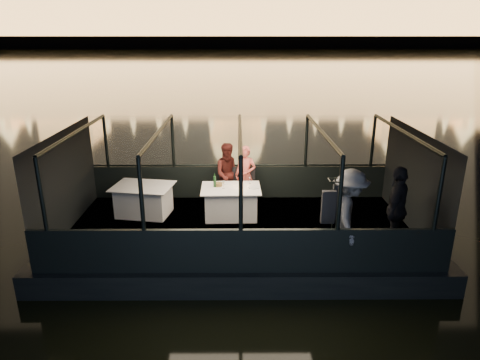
{
  "coord_description": "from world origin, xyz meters",
  "views": [
    {
      "loc": [
        -0.06,
        -9.21,
        4.85
      ],
      "look_at": [
        0.0,
        0.4,
        1.55
      ],
      "focal_mm": 32.0,
      "sensor_mm": 36.0,
      "label": 1
    }
  ],
  "objects_px": {
    "dining_table_aft": "(144,200)",
    "passenger_stripe": "(349,220)",
    "coat_stand": "(332,217)",
    "chair_port_left": "(234,188)",
    "chair_port_right": "(247,189)",
    "dining_table_central": "(231,202)",
    "person_woman_coral": "(245,176)",
    "passenger_dark": "(396,212)",
    "person_man_maroon": "(229,177)",
    "wine_bottle": "(215,181)"
  },
  "relations": [
    {
      "from": "chair_port_right",
      "to": "person_man_maroon",
      "type": "height_order",
      "value": "person_man_maroon"
    },
    {
      "from": "chair_port_left",
      "to": "person_man_maroon",
      "type": "height_order",
      "value": "person_man_maroon"
    },
    {
      "from": "dining_table_aft",
      "to": "coat_stand",
      "type": "bearing_deg",
      "value": -28.05
    },
    {
      "from": "person_woman_coral",
      "to": "passenger_stripe",
      "type": "height_order",
      "value": "passenger_stripe"
    },
    {
      "from": "dining_table_central",
      "to": "chair_port_left",
      "type": "distance_m",
      "value": 0.85
    },
    {
      "from": "chair_port_left",
      "to": "person_man_maroon",
      "type": "relative_size",
      "value": 0.58
    },
    {
      "from": "chair_port_left",
      "to": "passenger_stripe",
      "type": "relative_size",
      "value": 0.51
    },
    {
      "from": "coat_stand",
      "to": "passenger_stripe",
      "type": "bearing_deg",
      "value": -2.73
    },
    {
      "from": "person_man_maroon",
      "to": "wine_bottle",
      "type": "relative_size",
      "value": 4.98
    },
    {
      "from": "chair_port_right",
      "to": "passenger_dark",
      "type": "height_order",
      "value": "passenger_dark"
    },
    {
      "from": "wine_bottle",
      "to": "person_man_maroon",
      "type": "bearing_deg",
      "value": 67.65
    },
    {
      "from": "dining_table_aft",
      "to": "passenger_stripe",
      "type": "relative_size",
      "value": 0.76
    },
    {
      "from": "dining_table_central",
      "to": "passenger_stripe",
      "type": "height_order",
      "value": "passenger_stripe"
    },
    {
      "from": "person_man_maroon",
      "to": "passenger_stripe",
      "type": "relative_size",
      "value": 0.88
    },
    {
      "from": "dining_table_aft",
      "to": "passenger_dark",
      "type": "xyz_separation_m",
      "value": [
        5.66,
        -1.86,
        0.47
      ]
    },
    {
      "from": "person_man_maroon",
      "to": "dining_table_central",
      "type": "bearing_deg",
      "value": -95.31
    },
    {
      "from": "dining_table_central",
      "to": "dining_table_aft",
      "type": "height_order",
      "value": "same"
    },
    {
      "from": "dining_table_central",
      "to": "person_woman_coral",
      "type": "xyz_separation_m",
      "value": [
        0.37,
        0.93,
        0.36
      ]
    },
    {
      "from": "person_woman_coral",
      "to": "dining_table_aft",
      "type": "bearing_deg",
      "value": -143.0
    },
    {
      "from": "person_man_maroon",
      "to": "passenger_dark",
      "type": "bearing_deg",
      "value": -45.65
    },
    {
      "from": "chair_port_left",
      "to": "person_woman_coral",
      "type": "xyz_separation_m",
      "value": [
        0.31,
        0.08,
        0.3
      ]
    },
    {
      "from": "dining_table_aft",
      "to": "chair_port_right",
      "type": "bearing_deg",
      "value": 13.52
    },
    {
      "from": "chair_port_left",
      "to": "passenger_stripe",
      "type": "bearing_deg",
      "value": -51.26
    },
    {
      "from": "dining_table_aft",
      "to": "person_man_maroon",
      "type": "height_order",
      "value": "person_man_maroon"
    },
    {
      "from": "person_man_maroon",
      "to": "passenger_dark",
      "type": "height_order",
      "value": "passenger_dark"
    },
    {
      "from": "coat_stand",
      "to": "passenger_stripe",
      "type": "distance_m",
      "value": 0.33
    },
    {
      "from": "passenger_stripe",
      "to": "passenger_dark",
      "type": "relative_size",
      "value": 1.03
    },
    {
      "from": "person_woman_coral",
      "to": "passenger_dark",
      "type": "bearing_deg",
      "value": -19.92
    },
    {
      "from": "person_man_maroon",
      "to": "passenger_stripe",
      "type": "xyz_separation_m",
      "value": [
        2.43,
        -3.0,
        0.1
      ]
    },
    {
      "from": "dining_table_aft",
      "to": "passenger_stripe",
      "type": "height_order",
      "value": "passenger_stripe"
    },
    {
      "from": "coat_stand",
      "to": "wine_bottle",
      "type": "relative_size",
      "value": 5.18
    },
    {
      "from": "chair_port_left",
      "to": "person_woman_coral",
      "type": "distance_m",
      "value": 0.44
    },
    {
      "from": "dining_table_central",
      "to": "wine_bottle",
      "type": "bearing_deg",
      "value": 168.03
    },
    {
      "from": "chair_port_left",
      "to": "wine_bottle",
      "type": "xyz_separation_m",
      "value": [
        -0.46,
        -0.76,
        0.47
      ]
    },
    {
      "from": "dining_table_central",
      "to": "chair_port_right",
      "type": "distance_m",
      "value": 0.91
    },
    {
      "from": "chair_port_left",
      "to": "passenger_stripe",
      "type": "height_order",
      "value": "passenger_stripe"
    },
    {
      "from": "dining_table_aft",
      "to": "coat_stand",
      "type": "relative_size",
      "value": 0.84
    },
    {
      "from": "person_woman_coral",
      "to": "person_man_maroon",
      "type": "bearing_deg",
      "value": -154.9
    },
    {
      "from": "dining_table_central",
      "to": "chair_port_right",
      "type": "height_order",
      "value": "chair_port_right"
    },
    {
      "from": "chair_port_left",
      "to": "coat_stand",
      "type": "relative_size",
      "value": 0.56
    },
    {
      "from": "passenger_stripe",
      "to": "wine_bottle",
      "type": "relative_size",
      "value": 5.68
    },
    {
      "from": "dining_table_central",
      "to": "passenger_stripe",
      "type": "distance_m",
      "value": 3.2
    },
    {
      "from": "chair_port_right",
      "to": "passenger_stripe",
      "type": "bearing_deg",
      "value": -36.73
    },
    {
      "from": "person_woman_coral",
      "to": "coat_stand",
      "type": "bearing_deg",
      "value": -40.62
    },
    {
      "from": "dining_table_central",
      "to": "dining_table_aft",
      "type": "distance_m",
      "value": 2.2
    },
    {
      "from": "passenger_dark",
      "to": "wine_bottle",
      "type": "distance_m",
      "value": 4.25
    },
    {
      "from": "chair_port_right",
      "to": "wine_bottle",
      "type": "bearing_deg",
      "value": -119.54
    },
    {
      "from": "dining_table_aft",
      "to": "chair_port_left",
      "type": "xyz_separation_m",
      "value": [
        2.26,
        0.68,
        0.06
      ]
    },
    {
      "from": "coat_stand",
      "to": "dining_table_central",
      "type": "bearing_deg",
      "value": 134.33
    },
    {
      "from": "dining_table_central",
      "to": "coat_stand",
      "type": "distance_m",
      "value": 2.97
    }
  ]
}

